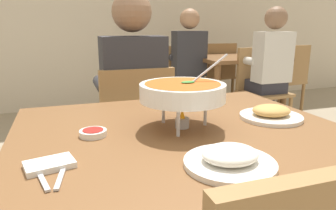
{
  "coord_description": "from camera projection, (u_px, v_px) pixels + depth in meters",
  "views": [
    {
      "loc": [
        -0.38,
        -0.97,
        1.13
      ],
      "look_at": [
        0.0,
        0.15,
        0.82
      ],
      "focal_mm": 33.19,
      "sensor_mm": 36.0,
      "label": 1
    }
  ],
  "objects": [
    {
      "name": "chair_bg_corner",
      "position": [
        287.0,
        76.0,
        3.89
      ],
      "size": [
        0.47,
        0.47,
        0.9
      ],
      "color": "olive",
      "rests_on": "ground_plane"
    },
    {
      "name": "chair_bg_middle",
      "position": [
        181.0,
        80.0,
        3.61
      ],
      "size": [
        0.47,
        0.47,
        0.9
      ],
      "color": "olive",
      "rests_on": "ground_plane"
    },
    {
      "name": "napkin_folded",
      "position": [
        50.0,
        164.0,
        0.8
      ],
      "size": [
        0.13,
        0.11,
        0.02
      ],
      "primitive_type": "cube",
      "rotation": [
        0.0,
        0.0,
        0.23
      ],
      "color": "white",
      "rests_on": "dining_table_main"
    },
    {
      "name": "diner_main",
      "position": [
        132.0,
        92.0,
        1.84
      ],
      "size": [
        0.4,
        0.45,
        1.31
      ],
      "color": "#2D2D38",
      "rests_on": "ground_plane"
    },
    {
      "name": "fork_utensil",
      "position": [
        40.0,
        176.0,
        0.75
      ],
      "size": [
        0.05,
        0.17,
        0.01
      ],
      "primitive_type": "cube",
      "rotation": [
        0.0,
        0.0,
        0.23
      ],
      "color": "silver",
      "rests_on": "dining_table_main"
    },
    {
      "name": "patron_bg_middle",
      "position": [
        188.0,
        60.0,
        3.55
      ],
      "size": [
        0.4,
        0.45,
        1.31
      ],
      "color": "#2D2D38",
      "rests_on": "ground_plane"
    },
    {
      "name": "dining_table_far",
      "position": [
        237.0,
        68.0,
        3.73
      ],
      "size": [
        1.0,
        0.8,
        0.77
      ],
      "color": "brown",
      "rests_on": "ground_plane"
    },
    {
      "name": "patron_bg_left",
      "position": [
        270.0,
        64.0,
        3.17
      ],
      "size": [
        0.4,
        0.45,
        1.31
      ],
      "color": "#2D2D38",
      "rests_on": "ground_plane"
    },
    {
      "name": "dining_table_main",
      "position": [
        181.0,
        158.0,
        1.13
      ],
      "size": [
        1.15,
        0.97,
        0.77
      ],
      "color": "brown",
      "rests_on": "ground_plane"
    },
    {
      "name": "chair_diner_main",
      "position": [
        135.0,
        131.0,
        1.87
      ],
      "size": [
        0.44,
        0.44,
        0.9
      ],
      "color": "olive",
      "rests_on": "ground_plane"
    },
    {
      "name": "chair_bg_right",
      "position": [
        217.0,
        72.0,
        4.28
      ],
      "size": [
        0.45,
        0.45,
        0.9
      ],
      "color": "olive",
      "rests_on": "ground_plane"
    },
    {
      "name": "chair_bg_left",
      "position": [
        259.0,
        85.0,
        3.33
      ],
      "size": [
        0.48,
        0.48,
        0.9
      ],
      "color": "olive",
      "rests_on": "ground_plane"
    },
    {
      "name": "curry_bowl",
      "position": [
        183.0,
        92.0,
        1.08
      ],
      "size": [
        0.33,
        0.3,
        0.26
      ],
      "color": "silver",
      "rests_on": "dining_table_main"
    },
    {
      "name": "rice_plate",
      "position": [
        230.0,
        159.0,
        0.8
      ],
      "size": [
        0.24,
        0.24,
        0.06
      ],
      "color": "white",
      "rests_on": "dining_table_main"
    },
    {
      "name": "appetizer_plate",
      "position": [
        271.0,
        114.0,
        1.22
      ],
      "size": [
        0.24,
        0.24,
        0.06
      ],
      "color": "white",
      "rests_on": "dining_table_main"
    },
    {
      "name": "spoon_utensil",
      "position": [
        62.0,
        173.0,
        0.76
      ],
      "size": [
        0.04,
        0.17,
        0.01
      ],
      "primitive_type": "cube",
      "rotation": [
        0.0,
        0.0,
        -0.16
      ],
      "color": "silver",
      "rests_on": "dining_table_main"
    },
    {
      "name": "sauce_dish",
      "position": [
        93.0,
        133.0,
        1.02
      ],
      "size": [
        0.09,
        0.09,
        0.02
      ],
      "color": "white",
      "rests_on": "dining_table_main"
    }
  ]
}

